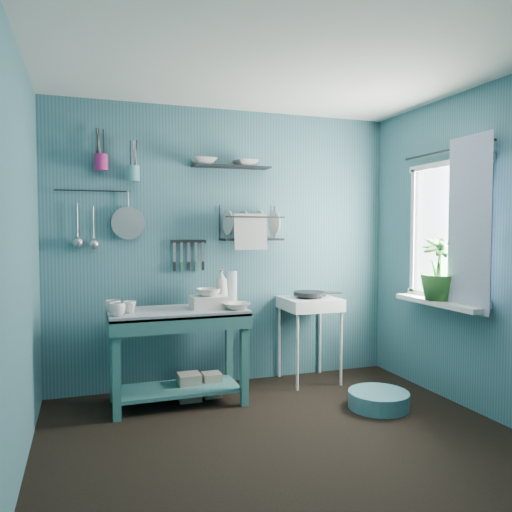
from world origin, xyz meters
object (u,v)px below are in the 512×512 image
object	(u,v)px
mug_mid	(130,307)
potted_plant	(439,269)
colander	(128,223)
work_counter	(178,357)
utensil_cup_magenta	(101,162)
water_bottle	(232,287)
dish_rack	(251,223)
wash_tub	(208,302)
floor_basin	(379,400)
hotplate_stand	(309,339)
frying_pan	(310,294)
storage_tin_large	(189,387)
mug_right	(113,306)
mug_left	(117,309)
storage_tin_small	(212,385)
soap_bottle	(222,286)
utensil_cup_teal	(133,173)

from	to	relation	value
mug_mid	potted_plant	size ratio (longest dim) A/B	0.19
mug_mid	colander	size ratio (longest dim) A/B	0.36
work_counter	utensil_cup_magenta	size ratio (longest dim) A/B	8.35
work_counter	water_bottle	distance (m)	0.77
mug_mid	dish_rack	world-z (taller)	dish_rack
wash_tub	floor_basin	world-z (taller)	wash_tub
hotplate_stand	frying_pan	xyz separation A→B (m)	(0.00, 0.00, 0.43)
hotplate_stand	storage_tin_large	size ratio (longest dim) A/B	3.56
mug_mid	hotplate_stand	size ratio (longest dim) A/B	0.13
mug_right	colander	xyz separation A→B (m)	(0.15, 0.39, 0.65)
mug_left	mug_right	bearing A→B (deg)	97.13
frying_pan	dish_rack	size ratio (longest dim) A/B	0.55
potted_plant	storage_tin_small	xyz separation A→B (m)	(-1.75, 0.68, -0.99)
mug_right	mug_mid	bearing A→B (deg)	-26.57
soap_bottle	storage_tin_small	bearing A→B (deg)	-135.00
work_counter	mug_right	distance (m)	0.66
mug_mid	water_bottle	world-z (taller)	water_bottle
colander	storage_tin_large	xyz separation A→B (m)	(0.45, -0.34, -1.36)
mug_right	utensil_cup_magenta	xyz separation A→B (m)	(-0.06, 0.36, 1.15)
wash_tub	work_counter	bearing A→B (deg)	175.43
work_counter	storage_tin_small	xyz separation A→B (m)	(0.30, 0.08, -0.28)
wash_tub	dish_rack	bearing A→B (deg)	34.61
mug_mid	storage_tin_small	bearing A→B (deg)	11.63
mug_right	utensil_cup_teal	distance (m)	1.14
wash_tub	frying_pan	xyz separation A→B (m)	(1.01, 0.22, 0.00)
water_bottle	storage_tin_large	world-z (taller)	water_bottle
work_counter	storage_tin_large	world-z (taller)	work_counter
storage_tin_large	utensil_cup_teal	bearing A→B (deg)	142.31
colander	mug_mid	bearing A→B (deg)	-94.32
frying_pan	storage_tin_large	bearing A→B (deg)	-172.56
mug_right	storage_tin_small	xyz separation A→B (m)	(0.80, 0.08, -0.72)
utensil_cup_teal	floor_basin	distance (m)	2.73
mug_mid	colander	bearing A→B (deg)	85.68
storage_tin_large	mug_right	bearing A→B (deg)	-175.24
mug_mid	water_bottle	bearing A→B (deg)	17.28
soap_bottle	storage_tin_small	size ratio (longest dim) A/B	1.49
wash_tub	utensil_cup_magenta	distance (m)	1.45
soap_bottle	floor_basin	bearing A→B (deg)	-37.59
hotplate_stand	dish_rack	size ratio (longest dim) A/B	1.42
floor_basin	soap_bottle	bearing A→B (deg)	142.41
mug_mid	hotplate_stand	distance (m)	1.72
dish_rack	storage_tin_small	size ratio (longest dim) A/B	2.75
wash_tub	frying_pan	size ratio (longest dim) A/B	0.93
mug_left	storage_tin_small	xyz separation A→B (m)	(0.78, 0.24, -0.72)
hotplate_stand	potted_plant	bearing A→B (deg)	-49.59
wash_tub	soap_bottle	world-z (taller)	soap_bottle
colander	hotplate_stand	bearing A→B (deg)	-6.74
mug_right	dish_rack	distance (m)	1.43
mug_left	colander	world-z (taller)	colander
storage_tin_small	soap_bottle	bearing A→B (deg)	45.00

